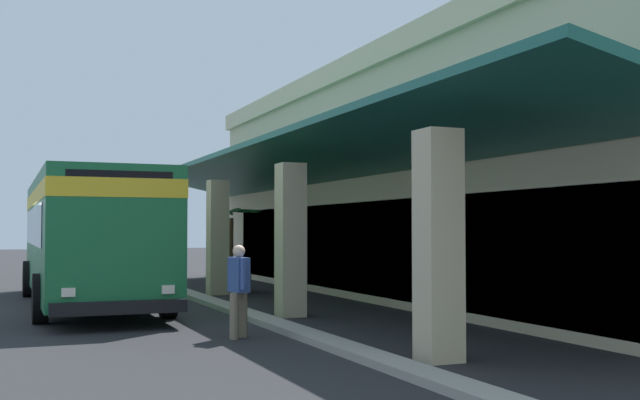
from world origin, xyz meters
name	(u,v)px	position (x,y,z in m)	size (l,w,h in m)	color
ground	(368,297)	(0.00, 8.00, 0.00)	(120.00, 120.00, 0.00)	#262628
curb_strip	(214,303)	(0.63, 3.49, 0.06)	(29.39, 0.50, 0.12)	#9E998E
plaza_building	(532,181)	(0.63, 13.11, 3.31)	(24.80, 15.14, 6.61)	#C6B793
transit_bus	(88,230)	(-0.71, 0.59, 1.85)	(11.22, 2.87, 3.34)	#196638
pedestrian	(239,286)	(6.48, 2.40, 0.89)	(0.66, 0.37, 1.61)	#726651
potted_palm	(231,274)	(-3.10, 4.96, 0.55)	(1.84, 1.77, 2.53)	#4C4742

